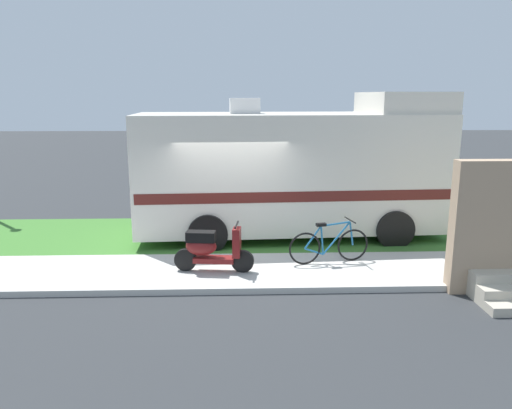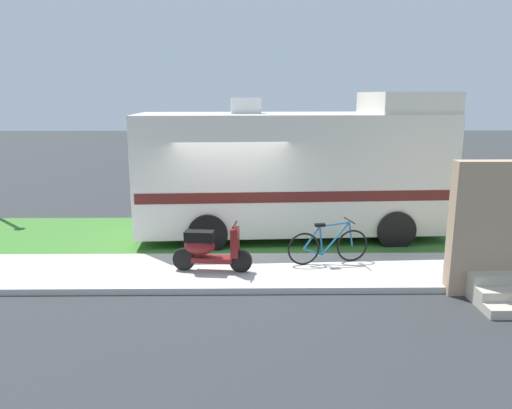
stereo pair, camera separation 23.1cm
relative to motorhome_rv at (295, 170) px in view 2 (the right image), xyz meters
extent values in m
plane|color=#2D3033|center=(-1.53, -1.55, -1.70)|extent=(80.00, 80.00, 0.00)
cube|color=beige|center=(-1.53, -2.75, -1.64)|extent=(24.00, 2.00, 0.12)
cube|color=#3D752D|center=(-1.53, -0.05, -1.66)|extent=(24.00, 3.40, 0.08)
cube|color=silver|center=(-0.11, -0.01, -0.01)|extent=(7.49, 2.86, 2.76)
cube|color=silver|center=(2.67, 0.14, 1.62)|extent=(1.92, 2.45, 0.50)
cube|color=#591E19|center=(-0.11, -0.01, -0.43)|extent=(7.34, 2.87, 0.24)
cube|color=black|center=(3.55, 0.18, 0.47)|extent=(0.19, 2.11, 0.90)
cube|color=silver|center=(-1.21, -0.06, 1.55)|extent=(0.73, 0.64, 0.36)
cylinder|color=black|center=(2.11, 1.30, -1.25)|extent=(0.91, 0.33, 0.90)
cylinder|color=black|center=(2.23, -1.08, -1.25)|extent=(0.91, 0.33, 0.90)
cylinder|color=black|center=(-2.20, 1.08, -1.25)|extent=(0.91, 0.33, 0.90)
cylinder|color=black|center=(-2.07, -1.30, -1.25)|extent=(0.91, 0.33, 0.90)
cylinder|color=black|center=(-1.30, -2.90, -1.36)|extent=(0.45, 0.15, 0.44)
cylinder|color=black|center=(-2.42, -2.77, -1.36)|extent=(0.45, 0.15, 0.44)
cube|color=maroon|center=(-1.86, -2.83, -1.34)|extent=(0.81, 0.37, 0.10)
cube|color=black|center=(-2.10, -2.81, -0.88)|extent=(0.59, 0.32, 0.20)
ellipsoid|color=maroon|center=(-2.10, -2.81, -1.08)|extent=(0.63, 0.36, 0.36)
cube|color=maroon|center=(-1.41, -2.88, -0.98)|extent=(0.17, 0.33, 0.56)
cylinder|color=black|center=(-1.41, -2.88, -0.63)|extent=(0.09, 0.50, 0.04)
sphere|color=white|center=(-1.41, -2.88, -0.80)|extent=(0.12, 0.12, 0.12)
torus|color=black|center=(0.99, -2.30, -1.24)|extent=(0.67, 0.17, 0.67)
torus|color=black|center=(-0.04, -2.50, -1.24)|extent=(0.67, 0.17, 0.67)
cylinder|color=#1E6699|center=(0.63, -2.37, -1.06)|extent=(0.59, 0.15, 0.68)
cylinder|color=#1E6699|center=(0.32, -2.43, -1.09)|extent=(0.10, 0.05, 0.61)
cylinder|color=#1E6699|center=(0.60, -2.38, -0.76)|extent=(0.62, 0.16, 0.09)
cylinder|color=#1E6699|center=(0.16, -2.46, -1.31)|extent=(0.41, 0.12, 0.19)
cylinder|color=#1E6699|center=(0.13, -2.47, -1.01)|extent=(0.36, 0.11, 0.47)
cylinder|color=#1E6699|center=(0.94, -2.30, -0.99)|extent=(0.12, 0.06, 0.51)
cube|color=black|center=(0.29, -2.44, -0.76)|extent=(0.22, 0.14, 0.06)
cylinder|color=black|center=(0.90, -2.31, -0.70)|extent=(0.13, 0.52, 0.03)
cube|color=#1E2328|center=(2.49, 4.20, -0.64)|extent=(2.28, 1.96, 1.56)
cube|color=black|center=(2.49, 4.20, -0.16)|extent=(2.17, 1.98, 0.44)
cube|color=#1E2328|center=(-0.05, 4.19, -1.05)|extent=(2.79, 1.96, 0.73)
cylinder|color=black|center=(2.66, 5.13, -1.32)|extent=(0.76, 0.24, 0.76)
cylinder|color=black|center=(2.67, 3.26, -1.32)|extent=(0.76, 0.24, 0.76)
cylinder|color=black|center=(-0.38, 5.13, -1.32)|extent=(0.76, 0.24, 0.76)
cylinder|color=black|center=(-0.37, 3.26, -1.32)|extent=(0.76, 0.24, 0.76)
cube|color=#BCB29E|center=(3.39, -4.03, -1.30)|extent=(1.40, 0.32, 0.16)
cube|color=tan|center=(3.39, -3.72, -0.50)|extent=(2.00, 0.30, 2.40)
cylinder|color=#19722D|center=(3.66, -2.53, -1.46)|extent=(0.07, 0.07, 0.23)
cylinder|color=#19722D|center=(3.66, -2.53, -1.33)|extent=(0.03, 0.03, 0.05)
cylinder|color=black|center=(3.66, -2.53, -1.30)|extent=(0.03, 0.03, 0.02)
camera|label=1|loc=(-1.35, -12.00, 1.79)|focal=34.62mm
camera|label=2|loc=(-1.12, -12.01, 1.79)|focal=34.62mm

